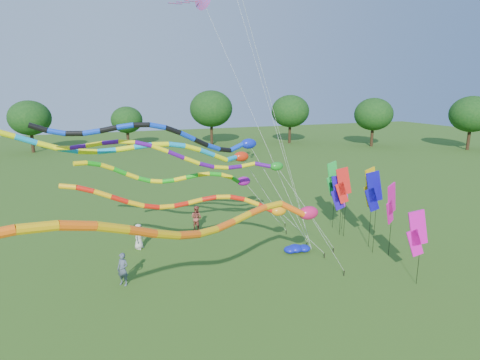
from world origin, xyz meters
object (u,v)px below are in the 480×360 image
object	(u,v)px
person_a	(139,236)
person_c	(196,218)
tube_kite_orange	(220,220)
blue_nylon_heap	(299,249)
person_b	(123,269)
tube_kite_red	(204,203)

from	to	relation	value
person_a	person_c	world-z (taller)	person_c
tube_kite_orange	person_a	world-z (taller)	tube_kite_orange
blue_nylon_heap	person_b	size ratio (longest dim) A/B	0.80
tube_kite_red	person_a	bearing A→B (deg)	135.87
person_b	person_c	size ratio (longest dim) A/B	0.96
blue_nylon_heap	person_b	xyz separation A→B (m)	(-10.43, -0.34, 0.64)
person_a	tube_kite_orange	bearing A→B (deg)	-132.81
person_b	blue_nylon_heap	bearing A→B (deg)	44.90
tube_kite_orange	blue_nylon_heap	xyz separation A→B (m)	(7.30, 6.67, -4.88)
person_b	person_c	world-z (taller)	person_c
blue_nylon_heap	person_b	bearing A→B (deg)	-178.12
person_a	person_b	size ratio (longest dim) A/B	0.94
person_c	tube_kite_red	bearing A→B (deg)	130.30
tube_kite_orange	tube_kite_red	bearing A→B (deg)	57.95
tube_kite_red	person_c	size ratio (longest dim) A/B	7.74
tube_kite_orange	blue_nylon_heap	distance (m)	11.03
person_a	person_b	distance (m)	4.77
person_b	tube_kite_red	bearing A→B (deg)	47.34
blue_nylon_heap	person_c	bearing A→B (deg)	127.70
blue_nylon_heap	person_b	world-z (taller)	person_b
person_a	person_b	xyz separation A→B (m)	(-1.39, -4.56, 0.05)
person_b	tube_kite_orange	bearing A→B (deg)	-20.67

